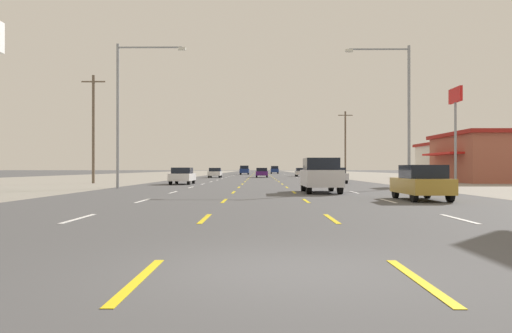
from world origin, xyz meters
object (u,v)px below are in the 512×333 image
at_px(sedan_center_turn_farther, 262,173).
at_px(streetlight_right_row_0, 402,105).
at_px(suv_inner_right_near, 321,175).
at_px(sedan_far_left_mid, 182,176).
at_px(suv_inner_left_distant_a, 244,170).
at_px(sedan_far_right_midfar, 335,175).
at_px(sedan_far_left_far, 215,173).
at_px(pole_sign_right_row_1, 455,109).
at_px(suv_inner_right_distant_b, 275,170).
at_px(sedan_far_right_farthest, 301,172).
at_px(streetlight_left_row_0, 125,104).
at_px(hatchback_far_right_nearest, 421,182).

relative_size(sedan_center_turn_farther, streetlight_right_row_0, 0.45).
relative_size(suv_inner_right_near, streetlight_right_row_0, 0.49).
bearing_deg(sedan_center_turn_farther, sedan_far_left_mid, -102.62).
distance_m(sedan_far_left_mid, suv_inner_left_distant_a, 65.33).
relative_size(sedan_far_right_midfar, sedan_far_left_far, 1.00).
xyz_separation_m(sedan_center_turn_farther, pole_sign_right_row_1, (17.28, -30.39, 5.96)).
bearing_deg(pole_sign_right_row_1, suv_inner_right_distant_b, 99.44).
bearing_deg(suv_inner_right_near, streetlight_right_row_0, 43.29).
relative_size(suv_inner_right_near, suv_inner_left_distant_a, 1.00).
xyz_separation_m(sedan_far_left_mid, pole_sign_right_row_1, (24.37, 1.27, 5.96)).
distance_m(suv_inner_right_near, suv_inner_left_distant_a, 80.46).
xyz_separation_m(suv_inner_right_near, sedan_far_right_farthest, (3.55, 56.30, -0.27)).
height_order(sedan_far_left_mid, pole_sign_right_row_1, pole_sign_right_row_1).
distance_m(streetlight_left_row_0, streetlight_right_row_0, 19.31).
bearing_deg(sedan_far_right_farthest, suv_inner_left_distant_a, 113.52).
xyz_separation_m(suv_inner_right_near, sedan_far_left_mid, (-10.27, 14.93, -0.27)).
height_order(streetlight_left_row_0, streetlight_right_row_0, streetlight_left_row_0).
height_order(sedan_center_turn_farther, pole_sign_right_row_1, pole_sign_right_row_1).
height_order(sedan_far_left_far, pole_sign_right_row_1, pole_sign_right_row_1).
xyz_separation_m(sedan_far_right_farthest, suv_inner_right_distant_b, (-3.23, 42.76, 0.27)).
distance_m(sedan_center_turn_farther, suv_inner_left_distant_a, 33.79).
distance_m(pole_sign_right_row_1, streetlight_right_row_0, 12.77).
distance_m(sedan_center_turn_farther, streetlight_right_row_0, 41.97).
height_order(hatchback_far_right_nearest, sedan_far_left_far, hatchback_far_right_nearest).
distance_m(suv_inner_left_distant_a, pole_sign_right_row_1, 67.55).
bearing_deg(suv_inner_right_distant_b, suv_inner_left_distant_a, -110.76).
bearing_deg(sedan_center_turn_farther, sedan_far_right_midfar, -76.84).
relative_size(sedan_far_right_midfar, sedan_center_turn_farther, 1.00).
bearing_deg(sedan_far_left_mid, sedan_center_turn_farther, 77.38).
xyz_separation_m(pole_sign_right_row_1, streetlight_right_row_0, (-7.68, -10.16, -0.92)).
bearing_deg(streetlight_right_row_0, sedan_center_turn_farther, 103.32).
distance_m(sedan_far_right_midfar, sedan_far_right_farthest, 38.46).
bearing_deg(streetlight_left_row_0, streetlight_right_row_0, 0.00).
bearing_deg(hatchback_far_right_nearest, sedan_far_right_farthest, 90.03).
distance_m(sedan_far_left_far, suv_inner_right_distant_b, 54.85).
distance_m(sedan_far_right_farthest, streetlight_right_row_0, 50.59).
distance_m(sedan_far_left_mid, sedan_far_right_farthest, 43.62).
relative_size(hatchback_far_right_nearest, sedan_center_turn_farther, 0.87).
distance_m(hatchback_far_right_nearest, streetlight_right_row_0, 14.03).
height_order(hatchback_far_right_nearest, sedan_center_turn_farther, hatchback_far_right_nearest).
height_order(sedan_far_left_mid, suv_inner_right_distant_b, suv_inner_right_distant_b).
height_order(hatchback_far_right_nearest, suv_inner_right_distant_b, suv_inner_right_distant_b).
distance_m(suv_inner_right_near, sedan_far_left_mid, 18.13).
bearing_deg(streetlight_left_row_0, sedan_far_right_farthest, 71.88).
height_order(sedan_center_turn_farther, streetlight_left_row_0, streetlight_left_row_0).
xyz_separation_m(sedan_far_left_mid, sedan_center_turn_farther, (7.09, 31.65, 0.00)).
bearing_deg(sedan_far_left_mid, streetlight_right_row_0, -28.04).
distance_m(suv_inner_right_distant_b, streetlight_left_row_0, 94.08).
xyz_separation_m(sedan_center_turn_farther, streetlight_right_row_0, (9.60, -40.54, 5.03)).
relative_size(sedan_far_left_mid, sedan_center_turn_farther, 1.00).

